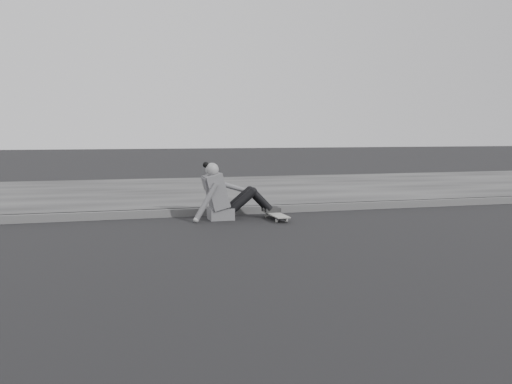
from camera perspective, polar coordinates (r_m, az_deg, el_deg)
ground at (r=7.27m, az=12.85°, el=-4.58°), size 80.00×80.00×0.00m
curb at (r=9.57m, az=5.45°, el=-1.56°), size 24.00×0.16×0.12m
sidewalk at (r=12.42m, az=0.40°, el=0.20°), size 24.00×6.00×0.12m
skateboard at (r=8.61m, az=2.03°, el=-2.31°), size 0.20×0.78×0.09m
seated_woman at (r=8.62m, az=-3.12°, el=-0.37°), size 1.38×0.46×0.88m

